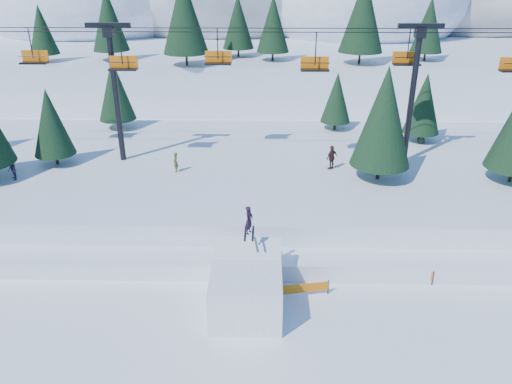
{
  "coord_description": "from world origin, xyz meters",
  "views": [
    {
      "loc": [
        2.26,
        -18.67,
        16.38
      ],
      "look_at": [
        1.73,
        6.0,
        5.2
      ],
      "focal_mm": 35.0,
      "sensor_mm": 36.0,
      "label": 1
    }
  ],
  "objects_px": {
    "banner_near": "(303,288)",
    "banner_far": "(408,271)",
    "chairlift": "(264,73)",
    "jump_kicker": "(247,287)"
  },
  "relations": [
    {
      "from": "chairlift",
      "to": "banner_far",
      "type": "distance_m",
      "value": 17.41
    },
    {
      "from": "jump_kicker",
      "to": "banner_near",
      "type": "xyz_separation_m",
      "value": [
        3.03,
        1.05,
        -0.78
      ]
    },
    {
      "from": "chairlift",
      "to": "banner_near",
      "type": "bearing_deg",
      "value": -80.93
    },
    {
      "from": "chairlift",
      "to": "banner_near",
      "type": "distance_m",
      "value": 16.94
    },
    {
      "from": "chairlift",
      "to": "banner_far",
      "type": "xyz_separation_m",
      "value": [
        8.34,
        -12.5,
        -8.78
      ]
    },
    {
      "from": "banner_near",
      "to": "jump_kicker",
      "type": "bearing_deg",
      "value": -160.82
    },
    {
      "from": "banner_near",
      "to": "banner_far",
      "type": "distance_m",
      "value": 6.32
    },
    {
      "from": "chairlift",
      "to": "banner_far",
      "type": "bearing_deg",
      "value": -56.3
    },
    {
      "from": "jump_kicker",
      "to": "chairlift",
      "type": "distance_m",
      "value": 17.34
    },
    {
      "from": "jump_kicker",
      "to": "banner_near",
      "type": "height_order",
      "value": "jump_kicker"
    }
  ]
}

